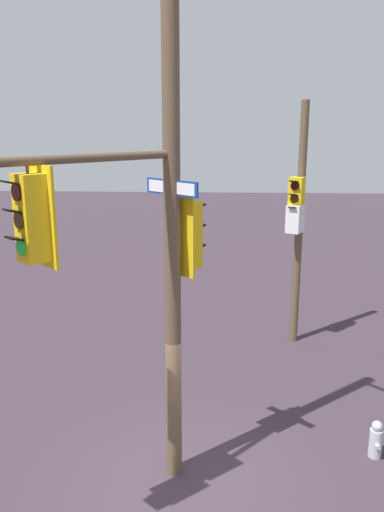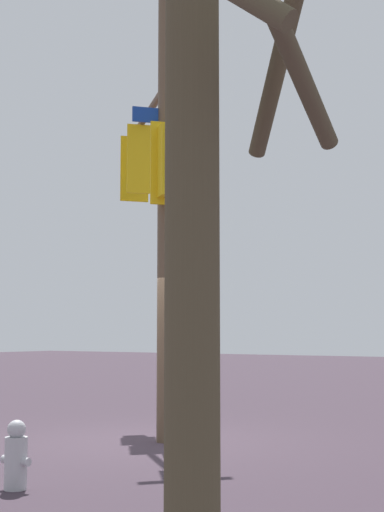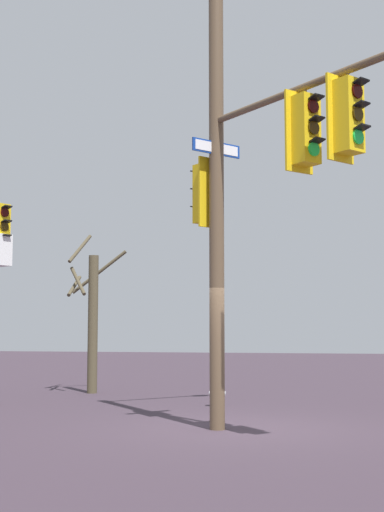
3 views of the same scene
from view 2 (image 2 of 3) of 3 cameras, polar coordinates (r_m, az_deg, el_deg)
The scene contains 4 objects.
ground_plane at distance 11.75m, azimuth -3.61°, elevation -13.93°, with size 80.00×80.00×0.00m, color #392D37.
main_signal_pole_assembly at distance 12.73m, azimuth -3.18°, elevation 9.75°, with size 3.55×5.18×9.74m.
fire_hydrant at distance 8.46m, azimuth -13.24°, elevation -14.62°, with size 0.38×0.24×0.73m.
bare_tree_behind_pole at distance 3.69m, azimuth 0.39°, elevation 1.52°, with size 1.61×1.63×4.49m.
Camera 2 is at (-6.91, 9.36, 1.67)m, focal length 52.61 mm.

